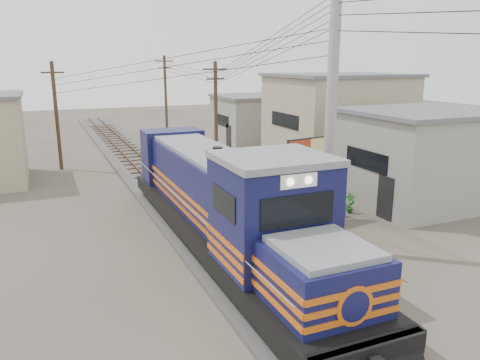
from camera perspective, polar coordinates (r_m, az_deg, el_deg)
name	(u,v)px	position (r m, az deg, el deg)	size (l,w,h in m)	color
ground	(235,260)	(17.21, -0.63, -9.69)	(120.00, 120.00, 0.00)	#473F35
ballast	(166,190)	(26.18, -9.07, -1.21)	(3.60, 70.00, 0.16)	#595651
track	(165,187)	(26.14, -9.08, -0.83)	(1.15, 70.00, 0.12)	#51331E
locomotive	(224,204)	(17.44, -1.92, -2.90)	(3.17, 17.26, 4.28)	black
utility_pole_main	(331,119)	(17.07, 10.99, 7.32)	(0.40, 0.40, 10.00)	#9E9B93
wooden_pole_mid	(216,114)	(30.58, -2.96, 8.05)	(1.60, 0.24, 7.00)	#4C3826
wooden_pole_far	(166,96)	(43.99, -9.04, 10.13)	(1.60, 0.24, 7.50)	#4C3826
wooden_pole_left	(56,114)	(32.71, -21.48, 7.49)	(1.60, 0.24, 7.00)	#4C3826
power_lines	(164,49)	(23.76, -9.20, 15.49)	(9.65, 19.00, 3.30)	black
shophouse_front	(423,156)	(25.21, 21.43, 2.70)	(7.35, 6.30, 4.70)	gray
shophouse_mid	(337,120)	(32.58, 11.73, 7.15)	(8.40, 7.35, 6.20)	tan
shophouse_back	(255,120)	(40.59, 1.79, 7.37)	(6.30, 6.30, 4.20)	gray
billboard	(309,160)	(20.49, 8.45, 2.40)	(2.45, 0.58, 3.82)	#99999E
market_umbrella	(305,173)	(22.11, 7.96, 0.91)	(2.22, 2.22, 2.20)	black
vendor	(279,178)	(25.29, 4.79, 0.21)	(0.63, 0.41, 1.73)	black
plant_nursery	(313,203)	(22.39, 8.93, -2.85)	(3.58, 3.11, 1.14)	#1A5418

